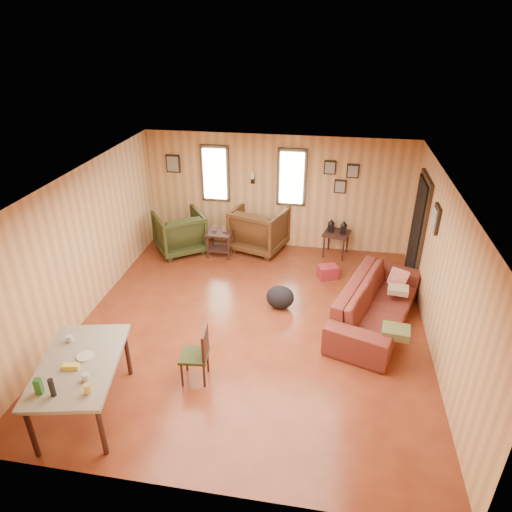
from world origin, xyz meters
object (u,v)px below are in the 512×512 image
(end_table, at_px, (220,239))
(sofa, at_px, (378,297))
(recliner_green, at_px, (179,230))
(side_table, at_px, (337,231))
(recliner_brown, at_px, (260,227))
(dining_table, at_px, (79,368))

(end_table, bearing_deg, sofa, -32.05)
(recliner_green, xyz_separation_m, side_table, (3.25, 0.36, 0.07))
(sofa, height_order, end_table, sofa)
(sofa, distance_m, side_table, 2.40)
(recliner_brown, xyz_separation_m, end_table, (-0.76, -0.42, -0.15))
(recliner_brown, bearing_deg, end_table, 46.38)
(dining_table, bearing_deg, side_table, 46.76)
(dining_table, bearing_deg, sofa, 23.33)
(recliner_brown, height_order, dining_table, recliner_brown)
(end_table, bearing_deg, recliner_green, 177.07)
(recliner_brown, bearing_deg, side_table, -163.01)
(recliner_green, height_order, end_table, recliner_green)
(recliner_brown, bearing_deg, sofa, 152.09)
(sofa, relative_size, side_table, 3.04)
(recliner_green, bearing_deg, dining_table, 57.52)
(recliner_green, relative_size, side_table, 1.19)
(recliner_brown, relative_size, dining_table, 0.63)
(recliner_green, distance_m, end_table, 0.89)
(sofa, height_order, recliner_green, recliner_green)
(recliner_brown, xyz_separation_m, side_table, (1.61, -0.02, 0.02))
(sofa, bearing_deg, recliner_brown, 63.10)
(recliner_brown, distance_m, dining_table, 5.09)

